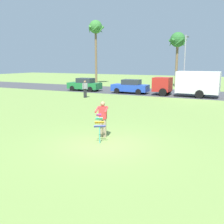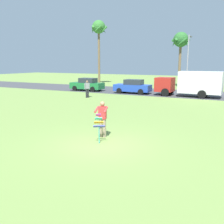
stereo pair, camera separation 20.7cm
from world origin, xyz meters
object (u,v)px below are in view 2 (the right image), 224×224
at_px(kite_held, 99,124).
at_px(palm_tree_right_near, 181,42).
at_px(person_kite_flyer, 102,118).
at_px(parked_car_blue, 133,87).
at_px(person_walker_near, 87,88).
at_px(parked_truck_red_cab, 192,83).
at_px(streetlight_pole, 188,59).
at_px(palm_tree_left_near, 99,30).
at_px(parked_car_green, 87,85).

relative_size(kite_held, palm_tree_right_near, 0.16).
bearing_deg(person_kite_flyer, parked_car_blue, 107.63).
xyz_separation_m(kite_held, parked_car_blue, (-5.60, 17.65, -0.08)).
relative_size(palm_tree_right_near, person_walker_near, 4.48).
height_order(parked_truck_red_cab, palm_tree_right_near, palm_tree_right_near).
distance_m(parked_car_blue, palm_tree_right_near, 12.19).
bearing_deg(parked_car_blue, kite_held, -72.39).
xyz_separation_m(parked_car_blue, streetlight_pole, (4.66, 7.39, 3.22)).
height_order(parked_car_blue, streetlight_pole, streetlight_pole).
height_order(kite_held, parked_truck_red_cab, parked_truck_red_cab).
relative_size(kite_held, parked_truck_red_cab, 0.18).
bearing_deg(kite_held, streetlight_pole, 92.16).
bearing_deg(person_kite_flyer, palm_tree_left_near, 119.98).
relative_size(parked_truck_red_cab, palm_tree_right_near, 0.87).
bearing_deg(palm_tree_right_near, parked_car_blue, -105.96).
relative_size(parked_car_green, streetlight_pole, 0.60).
xyz_separation_m(parked_car_green, streetlight_pole, (10.84, 7.39, 3.22)).
height_order(person_kite_flyer, palm_tree_right_near, palm_tree_right_near).
bearing_deg(parked_car_green, parked_truck_red_cab, 0.00).
relative_size(palm_tree_left_near, palm_tree_right_near, 1.31).
relative_size(parked_car_blue, parked_truck_red_cab, 0.63).
xyz_separation_m(palm_tree_left_near, person_walker_near, (7.25, -15.15, -7.66)).
bearing_deg(kite_held, palm_tree_right_near, 95.35).
bearing_deg(palm_tree_right_near, streetlight_pole, -60.76).
bearing_deg(palm_tree_right_near, parked_truck_red_cab, -70.81).
bearing_deg(person_walker_near, streetlight_pole, 59.97).
xyz_separation_m(parked_car_blue, person_walker_near, (-2.75, -5.42, 0.16)).
height_order(parked_car_blue, palm_tree_right_near, palm_tree_right_near).
height_order(palm_tree_left_near, palm_tree_right_near, palm_tree_left_near).
relative_size(person_kite_flyer, kite_held, 1.39).
bearing_deg(parked_car_blue, person_walker_near, -116.89).
xyz_separation_m(parked_car_green, parked_car_blue, (6.18, 0.00, 0.00)).
bearing_deg(palm_tree_right_near, palm_tree_left_near, -177.06).
xyz_separation_m(person_kite_flyer, parked_car_green, (-11.55, 16.91, -0.18)).
height_order(parked_car_green, palm_tree_left_near, palm_tree_left_near).
xyz_separation_m(kite_held, streetlight_pole, (-0.95, 25.05, 3.14)).
distance_m(streetlight_pole, person_walker_near, 15.11).
bearing_deg(streetlight_pole, palm_tree_left_near, 170.92).
relative_size(palm_tree_right_near, streetlight_pole, 1.11).
bearing_deg(parked_car_blue, parked_car_green, -180.00).
bearing_deg(parked_car_green, person_kite_flyer, -55.65).
xyz_separation_m(parked_car_green, person_walker_near, (3.43, -5.42, 0.16)).
distance_m(parked_truck_red_cab, streetlight_pole, 8.07).
relative_size(palm_tree_left_near, streetlight_pole, 1.45).
height_order(kite_held, parked_car_blue, parked_car_blue).
bearing_deg(person_walker_near, parked_truck_red_cab, 30.12).
xyz_separation_m(person_kite_flyer, palm_tree_right_near, (-2.40, 27.31, 5.43)).
bearing_deg(person_kite_flyer, streetlight_pole, 91.69).
bearing_deg(parked_car_green, parked_car_blue, 0.00).
relative_size(kite_held, streetlight_pole, 0.18).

